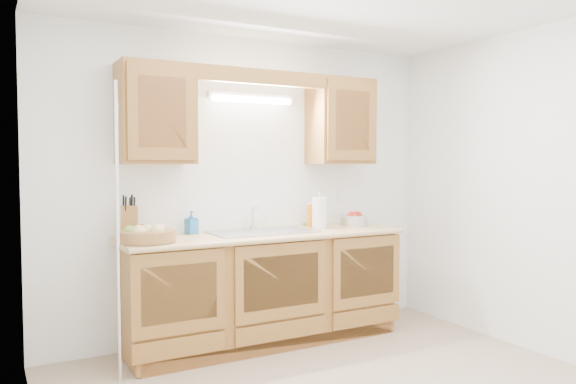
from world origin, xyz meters
TOP-DOWN VIEW (x-y plane):
  - room at (0.00, 0.00)m, footprint 3.52×3.50m
  - base_cabinets at (0.00, 1.20)m, footprint 2.20×0.60m
  - countertop at (0.00, 1.19)m, footprint 2.30×0.63m
  - upper_cabinet_left at (-0.83, 1.33)m, footprint 0.55×0.33m
  - upper_cabinet_right at (0.83, 1.33)m, footprint 0.55×0.33m
  - valance at (0.00, 1.19)m, footprint 2.20×0.05m
  - fluorescent_fixture at (0.00, 1.42)m, footprint 0.76×0.08m
  - sink at (0.00, 1.21)m, footprint 0.84×0.46m
  - wire_shelf_pole at (-1.20, 0.94)m, footprint 0.03×0.03m
  - outlet_plate at (0.95, 1.49)m, footprint 0.08×0.01m
  - fruit_basket at (-0.97, 1.09)m, footprint 0.54×0.54m
  - knife_block at (-1.03, 1.35)m, footprint 0.17×0.22m
  - orange_canister at (0.54, 1.36)m, footprint 0.08×0.08m
  - soap_bottle at (-0.54, 1.39)m, footprint 0.10×0.10m
  - sponge at (0.59, 1.44)m, footprint 0.14×0.11m
  - paper_towel at (0.54, 1.22)m, footprint 0.15×0.15m
  - apple_bowl at (0.92, 1.24)m, footprint 0.28×0.28m

SIDE VIEW (x-z plane):
  - base_cabinets at x=0.00m, z-range 0.01..0.87m
  - sink at x=0.00m, z-range 0.65..1.01m
  - countertop at x=0.00m, z-range 0.86..0.90m
  - sponge at x=0.59m, z-range 0.90..0.92m
  - apple_bowl at x=0.92m, z-range 0.89..1.02m
  - fruit_basket at x=-0.97m, z-range 0.89..1.02m
  - soap_bottle at x=-0.54m, z-range 0.90..1.08m
  - wire_shelf_pole at x=-1.20m, z-range 0.00..2.00m
  - orange_canister at x=0.54m, z-range 0.90..1.11m
  - knife_block at x=-1.03m, z-range 0.85..1.19m
  - paper_towel at x=0.54m, z-range 0.87..1.19m
  - outlet_plate at x=0.95m, z-range 1.09..1.21m
  - room at x=0.00m, z-range 0.00..2.50m
  - upper_cabinet_left at x=-0.83m, z-range 1.45..2.20m
  - upper_cabinet_right at x=0.83m, z-range 1.45..2.20m
  - fluorescent_fixture at x=0.00m, z-range 1.96..2.04m
  - valance at x=0.00m, z-range 2.08..2.20m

